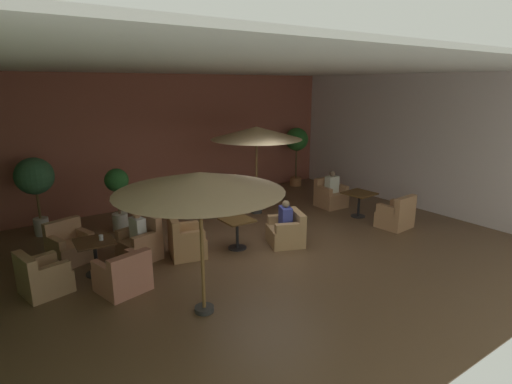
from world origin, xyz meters
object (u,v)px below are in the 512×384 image
at_px(armchair_front_left_north, 141,244).
at_px(armchair_mid_center_north, 287,232).
at_px(patio_umbrella_tall_red, 257,133).
at_px(potted_tree_left_corner, 35,180).
at_px(armchair_front_right_north, 396,216).
at_px(cafe_table_front_right, 359,198).
at_px(cafe_table_mid_center, 237,227).
at_px(potted_tree_mid_right, 297,143).
at_px(patron_by_window, 332,183).
at_px(armchair_front_left_west, 124,276).
at_px(patron_blue_shirt, 286,216).
at_px(cafe_table_front_left, 95,250).
at_px(armchair_mid_center_east, 185,242).
at_px(patron_with_friend, 138,227).
at_px(armchair_front_left_south, 43,278).
at_px(armchair_front_right_east, 330,196).
at_px(patio_umbrella_center_beige, 200,183).
at_px(potted_tree_mid_left, 118,191).
at_px(iced_drink_cup, 101,238).
at_px(armchair_front_left_east, 70,247).

relative_size(armchair_front_left_north, armchair_mid_center_north, 0.90).
relative_size(patio_umbrella_tall_red, potted_tree_left_corner, 1.31).
bearing_deg(armchair_front_right_north, cafe_table_front_right, 95.00).
relative_size(armchair_front_right_north, cafe_table_mid_center, 1.26).
xyz_separation_m(armchair_front_right_north, potted_tree_mid_right, (0.79, 4.96, 1.24)).
distance_m(armchair_mid_center_north, patio_umbrella_tall_red, 3.18).
height_order(armchair_front_left_north, patio_umbrella_tall_red, patio_umbrella_tall_red).
bearing_deg(patron_by_window, armchair_front_left_west, -166.51).
height_order(patron_blue_shirt, patron_by_window, patron_by_window).
bearing_deg(cafe_table_front_left, armchair_mid_center_east, -5.95).
height_order(armchair_front_right_north, potted_tree_left_corner, potted_tree_left_corner).
distance_m(cafe_table_mid_center, patron_with_friend, 2.15).
xyz_separation_m(potted_tree_mid_right, patron_with_friend, (-6.94, -3.11, -0.83)).
distance_m(armchair_front_left_south, potted_tree_left_corner, 3.45).
relative_size(cafe_table_mid_center, potted_tree_left_corner, 0.36).
height_order(armchair_front_left_north, armchair_mid_center_north, armchair_front_left_north).
height_order(armchair_front_right_north, armchair_front_right_east, armchair_front_right_north).
relative_size(armchair_front_left_north, patio_umbrella_center_beige, 0.36).
height_order(armchair_front_left_west, cafe_table_mid_center, armchair_front_left_west).
height_order(patio_umbrella_tall_red, patio_umbrella_center_beige, patio_umbrella_tall_red).
bearing_deg(patio_umbrella_center_beige, armchair_front_right_east, 27.64).
bearing_deg(armchair_front_left_west, armchair_mid_center_north, 1.10).
height_order(armchair_front_left_west, potted_tree_left_corner, potted_tree_left_corner).
distance_m(potted_tree_mid_left, iced_drink_cup, 2.51).
bearing_deg(armchair_mid_center_north, cafe_table_mid_center, 158.74).
xyz_separation_m(armchair_front_left_north, armchair_front_left_east, (-1.27, 0.72, -0.02)).
distance_m(potted_tree_mid_right, patron_with_friend, 7.65).
xyz_separation_m(armchair_front_left_west, patron_blue_shirt, (3.77, 0.09, 0.40)).
bearing_deg(armchair_front_right_north, potted_tree_mid_right, 80.92).
bearing_deg(armchair_front_left_north, armchair_front_left_south, -166.65).
xyz_separation_m(armchair_front_left_east, armchair_front_left_west, (0.53, -1.92, -0.02)).
relative_size(armchair_mid_center_north, potted_tree_left_corner, 0.53).
relative_size(potted_tree_mid_right, patron_with_friend, 3.29).
relative_size(potted_tree_left_corner, patron_with_friend, 3.02).
bearing_deg(armchair_front_left_north, cafe_table_front_left, -166.83).
bearing_deg(armchair_front_right_north, cafe_table_mid_center, 164.15).
height_order(armchair_front_left_north, patron_by_window, patron_by_window).
bearing_deg(patio_umbrella_center_beige, patron_with_friend, 93.69).
relative_size(cafe_table_front_left, armchair_mid_center_north, 0.72).
bearing_deg(armchair_front_left_east, patron_by_window, -2.25).
relative_size(armchair_front_left_south, armchair_front_right_east, 1.05).
height_order(patio_umbrella_tall_red, potted_tree_left_corner, patio_umbrella_tall_red).
distance_m(armchair_front_right_north, cafe_table_mid_center, 4.29).
xyz_separation_m(armchair_front_left_south, armchair_mid_center_east, (2.77, 0.04, 0.03)).
distance_m(potted_tree_mid_right, iced_drink_cup, 8.48).
xyz_separation_m(armchair_front_left_west, armchair_mid_center_north, (3.81, 0.07, 0.00)).
height_order(patio_umbrella_center_beige, potted_tree_mid_left, patio_umbrella_center_beige).
bearing_deg(potted_tree_left_corner, cafe_table_mid_center, -44.69).
height_order(armchair_front_left_south, cafe_table_front_right, armchair_front_left_south).
distance_m(patio_umbrella_tall_red, potted_tree_mid_left, 3.97).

